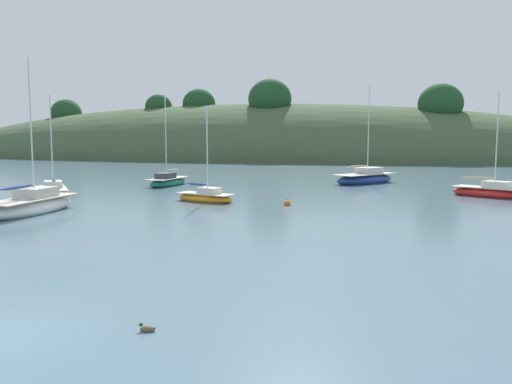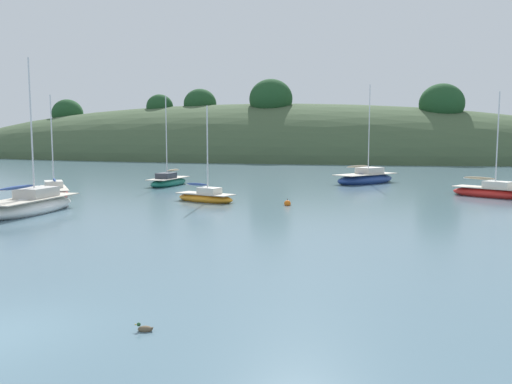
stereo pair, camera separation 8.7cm
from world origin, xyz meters
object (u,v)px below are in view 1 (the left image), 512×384
object	(u,v)px
sailboat_red_portside	(365,178)
sailboat_black_sloop	(54,192)
mooring_buoy_channel	(287,204)
sailboat_teal_outer	(168,182)
sailboat_yellow_far	(31,206)
duck_trailing	(147,329)
sailboat_grey_yawl	(205,197)
sailboat_white_near	(491,192)

from	to	relation	value
sailboat_red_portside	sailboat_black_sloop	size ratio (longest dim) A/B	1.26
sailboat_red_portside	mooring_buoy_channel	distance (m)	18.58
sailboat_teal_outer	mooring_buoy_channel	world-z (taller)	sailboat_teal_outer
sailboat_yellow_far	sailboat_black_sloop	distance (m)	8.39
sailboat_teal_outer	sailboat_red_portside	size ratio (longest dim) A/B	0.86
sailboat_yellow_far	duck_trailing	xyz separation A→B (m)	(15.70, -14.63, -0.38)
sailboat_yellow_far	duck_trailing	bearing A→B (deg)	-42.99
sailboat_black_sloop	mooring_buoy_channel	world-z (taller)	sailboat_black_sloop
sailboat_yellow_far	mooring_buoy_channel	bearing A→B (deg)	29.24
sailboat_yellow_far	sailboat_grey_yawl	size ratio (longest dim) A/B	1.38
duck_trailing	sailboat_yellow_far	bearing A→B (deg)	137.01
sailboat_red_portside	duck_trailing	xyz separation A→B (m)	(-1.29, -40.53, -0.40)
sailboat_teal_outer	sailboat_black_sloop	size ratio (longest dim) A/B	1.08
sailboat_teal_outer	duck_trailing	bearing A→B (deg)	-64.04
sailboat_white_near	sailboat_yellow_far	distance (m)	31.85
sailboat_yellow_far	sailboat_grey_yawl	world-z (taller)	sailboat_yellow_far
sailboat_red_portside	sailboat_black_sloop	bearing A→B (deg)	-138.67
mooring_buoy_channel	sailboat_grey_yawl	bearing A→B (deg)	176.29
sailboat_white_near	mooring_buoy_channel	size ratio (longest dim) A/B	14.73
sailboat_red_portside	duck_trailing	distance (m)	40.55
sailboat_teal_outer	sailboat_grey_yawl	world-z (taller)	sailboat_teal_outer
sailboat_red_portside	sailboat_yellow_far	xyz separation A→B (m)	(-16.99, -25.90, -0.02)
mooring_buoy_channel	duck_trailing	world-z (taller)	mooring_buoy_channel
sailboat_teal_outer	duck_trailing	xyz separation A→B (m)	(15.90, -32.65, -0.32)
sailboat_black_sloop	mooring_buoy_channel	size ratio (longest dim) A/B	14.35
sailboat_white_near	sailboat_yellow_far	xyz separation A→B (m)	(-27.02, -16.87, 0.07)
sailboat_white_near	sailboat_grey_yawl	world-z (taller)	sailboat_white_near
sailboat_grey_yawl	sailboat_black_sloop	distance (m)	11.92
sailboat_yellow_far	sailboat_black_sloop	world-z (taller)	sailboat_yellow_far
sailboat_red_portside	sailboat_grey_yawl	xyz separation A→B (m)	(-9.29, -17.88, -0.14)
sailboat_teal_outer	sailboat_red_portside	distance (m)	18.91
sailboat_black_sloop	sailboat_white_near	bearing A→B (deg)	17.09
mooring_buoy_channel	duck_trailing	bearing A→B (deg)	-84.68
sailboat_red_portside	mooring_buoy_channel	size ratio (longest dim) A/B	18.03
sailboat_teal_outer	sailboat_white_near	bearing A→B (deg)	-2.42
sailboat_white_near	sailboat_red_portside	bearing A→B (deg)	138.00
sailboat_yellow_far	mooring_buoy_channel	distance (m)	15.62
sailboat_white_near	sailboat_grey_yawl	size ratio (longest dim) A/B	1.18
mooring_buoy_channel	sailboat_white_near	bearing A→B (deg)	34.59
sailboat_white_near	sailboat_black_sloop	world-z (taller)	sailboat_white_near
sailboat_grey_yawl	sailboat_black_sloop	world-z (taller)	sailboat_black_sloop
mooring_buoy_channel	duck_trailing	distance (m)	22.36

